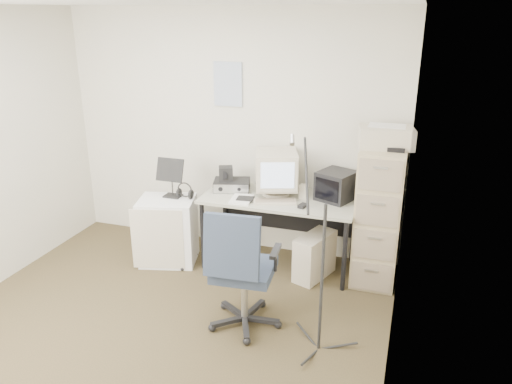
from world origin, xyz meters
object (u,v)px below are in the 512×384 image
(desk, at_px, (279,231))
(side_cart, at_px, (168,230))
(office_chair, at_px, (244,267))
(filing_cabinet, at_px, (379,215))

(desk, distance_m, side_cart, 1.13)
(desk, xyz_separation_m, side_cart, (-1.10, -0.27, -0.03))
(office_chair, bearing_deg, desk, 86.14)
(side_cart, bearing_deg, desk, -0.89)
(desk, height_order, office_chair, office_chair)
(filing_cabinet, distance_m, desk, 0.99)
(filing_cabinet, height_order, desk, filing_cabinet)
(desk, bearing_deg, filing_cabinet, 1.81)
(filing_cabinet, bearing_deg, desk, -178.19)
(office_chair, bearing_deg, filing_cabinet, 45.43)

